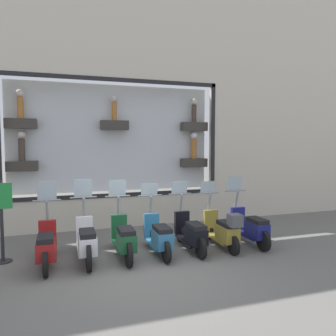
% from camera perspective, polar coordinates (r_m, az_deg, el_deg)
% --- Properties ---
extents(ground_plane, '(120.00, 120.00, 0.00)m').
position_cam_1_polar(ground_plane, '(6.98, -4.12, -17.03)').
color(ground_plane, '#66635E').
extents(building_facade, '(1.23, 36.00, 8.00)m').
position_cam_1_polar(building_facade, '(10.16, -9.28, 13.04)').
color(building_facade, beige).
rests_on(building_facade, ground_plane).
extents(scooter_navy_0, '(1.80, 0.61, 1.65)m').
position_cam_1_polar(scooter_navy_0, '(8.60, 14.19, -10.01)').
color(scooter_navy_0, black).
rests_on(scooter_navy_0, ground_plane).
extents(scooter_olive_1, '(1.79, 0.61, 1.54)m').
position_cam_1_polar(scooter_olive_1, '(8.14, 9.60, -10.59)').
color(scooter_olive_1, black).
rests_on(scooter_olive_1, ground_plane).
extents(scooter_black_2, '(1.80, 0.60, 1.58)m').
position_cam_1_polar(scooter_black_2, '(7.89, 4.09, -11.26)').
color(scooter_black_2, black).
rests_on(scooter_black_2, ground_plane).
extents(scooter_teal_3, '(1.79, 0.60, 1.56)m').
position_cam_1_polar(scooter_teal_3, '(7.63, -1.62, -11.81)').
color(scooter_teal_3, black).
rests_on(scooter_teal_3, ground_plane).
extents(scooter_green_4, '(1.81, 0.60, 1.66)m').
position_cam_1_polar(scooter_green_4, '(7.45, -7.70, -12.08)').
color(scooter_green_4, black).
rests_on(scooter_green_4, ground_plane).
extents(scooter_white_5, '(1.81, 0.60, 1.71)m').
position_cam_1_polar(scooter_white_5, '(7.36, -14.01, -12.30)').
color(scooter_white_5, black).
rests_on(scooter_white_5, ground_plane).
extents(scooter_red_6, '(1.80, 0.61, 1.70)m').
position_cam_1_polar(scooter_red_6, '(7.36, -20.41, -12.61)').
color(scooter_red_6, black).
rests_on(scooter_red_6, ground_plane).
extents(shop_sign_post, '(0.36, 0.45, 1.76)m').
position_cam_1_polar(shop_sign_post, '(7.86, -27.01, -7.82)').
color(shop_sign_post, '#232326').
rests_on(shop_sign_post, ground_plane).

